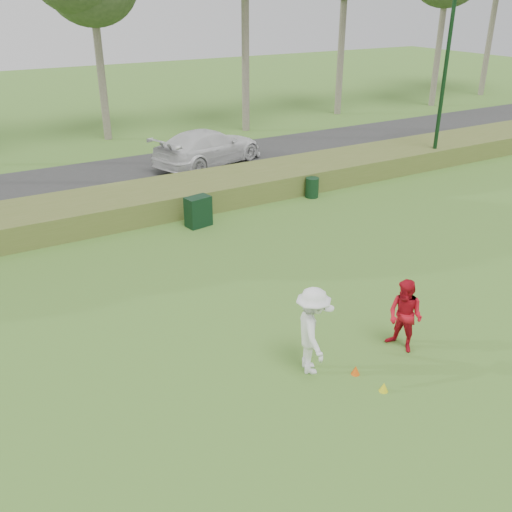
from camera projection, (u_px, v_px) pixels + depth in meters
ground at (345, 373)px, 12.81m from camera, size 120.00×120.00×0.00m
reed_strip at (153, 200)px, 22.03m from camera, size 80.00×3.00×0.90m
park_road at (114, 177)px, 26.13m from camera, size 80.00×6.00×0.06m
lamp_post at (449, 45)px, 25.41m from camera, size 0.70×0.70×8.18m
player_white at (312, 331)px, 12.51m from camera, size 1.20×1.52×2.07m
player_red at (405, 316)px, 13.33m from camera, size 0.88×1.02×1.81m
cone_orange at (356, 370)px, 12.75m from camera, size 0.20×0.20×0.22m
cone_yellow at (384, 387)px, 12.20m from camera, size 0.20×0.20×0.22m
utility_cabinet at (198, 211)px, 20.60m from camera, size 0.97×0.70×1.11m
trash_bin at (312, 188)px, 23.54m from camera, size 0.55×0.55×0.83m
car_right at (208, 147)px, 27.58m from camera, size 6.31×4.10×1.70m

